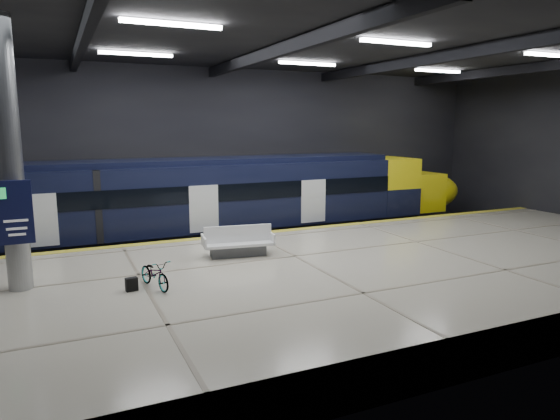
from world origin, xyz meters
TOP-DOWN VIEW (x-y plane):
  - ground at (0.00, 0.00)m, footprint 30.00×30.00m
  - room_shell at (-0.00, 0.00)m, footprint 30.10×16.10m
  - platform at (0.00, -2.50)m, footprint 30.00×11.00m
  - safety_strip at (0.00, 2.75)m, footprint 30.00×0.40m
  - rails at (0.00, 5.50)m, footprint 30.00×1.52m
  - train at (-2.81, 5.50)m, footprint 29.40×2.84m
  - bench at (-1.68, -0.20)m, footprint 2.41×1.27m
  - bicycle at (-4.78, -2.37)m, footprint 0.92×1.56m
  - pannier_bag at (-5.38, -2.37)m, footprint 0.32×0.22m
  - info_column at (-8.00, -1.03)m, footprint 0.90×0.78m

SIDE VIEW (x-z plane):
  - ground at x=0.00m, z-range 0.00..0.00m
  - rails at x=0.00m, z-range 0.00..0.16m
  - platform at x=0.00m, z-range 0.00..1.10m
  - safety_strip at x=0.00m, z-range 1.10..1.11m
  - pannier_bag at x=-5.38m, z-range 1.10..1.45m
  - bench at x=-1.68m, z-range 0.95..1.97m
  - bicycle at x=-4.78m, z-range 1.10..1.87m
  - train at x=-2.81m, z-range 0.16..3.95m
  - info_column at x=-8.00m, z-range 1.01..7.91m
  - room_shell at x=0.00m, z-range 1.69..9.74m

